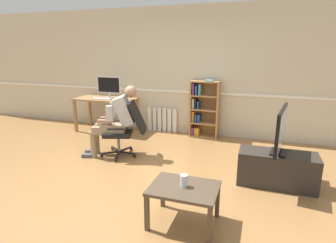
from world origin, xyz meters
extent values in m
plane|color=olive|center=(0.00, 0.00, 0.00)|extent=(18.00, 18.00, 0.00)
cube|color=beige|center=(0.00, 2.65, 1.35)|extent=(12.00, 0.10, 2.70)
cube|color=white|center=(0.00, 2.58, 0.92)|extent=(12.00, 0.03, 0.05)
cube|color=#9E7547|center=(-2.41, 1.86, 0.36)|extent=(0.06, 0.06, 0.72)
cube|color=#9E7547|center=(-1.14, 1.86, 0.36)|extent=(0.06, 0.06, 0.72)
cube|color=#9E7547|center=(-1.14, 2.44, 0.36)|extent=(0.06, 0.06, 0.72)
cube|color=#9E7547|center=(-2.41, 2.44, 0.36)|extent=(0.06, 0.06, 0.72)
cube|color=#9E7547|center=(-1.77, 2.15, 0.74)|extent=(1.35, 0.65, 0.04)
cube|color=silver|center=(-1.72, 2.21, 0.76)|extent=(0.18, 0.14, 0.01)
cube|color=silver|center=(-1.72, 2.23, 0.82)|extent=(0.04, 0.02, 0.10)
cube|color=silver|center=(-1.72, 2.23, 1.05)|extent=(0.57, 0.02, 0.36)
cube|color=black|center=(-1.72, 2.22, 1.05)|extent=(0.53, 0.00, 0.32)
cube|color=silver|center=(-1.78, 2.01, 0.77)|extent=(0.42, 0.12, 0.02)
cube|color=white|center=(-1.44, 2.03, 0.77)|extent=(0.06, 0.10, 0.03)
cube|color=#AD7F4C|center=(0.14, 2.42, 0.60)|extent=(0.03, 0.28, 1.19)
cube|color=#AD7F4C|center=(0.70, 2.42, 0.60)|extent=(0.03, 0.28, 1.19)
cube|color=#AD7F4C|center=(0.42, 2.56, 0.60)|extent=(0.56, 0.02, 1.19)
cube|color=#AD7F4C|center=(0.42, 2.42, 0.01)|extent=(0.53, 0.28, 0.03)
cube|color=#AD7F4C|center=(0.42, 2.42, 0.31)|extent=(0.53, 0.28, 0.03)
cube|color=#AD7F4C|center=(0.42, 2.42, 0.60)|extent=(0.53, 0.28, 0.03)
cube|color=#AD7F4C|center=(0.42, 2.42, 0.89)|extent=(0.53, 0.28, 0.03)
cube|color=#AD7F4C|center=(0.42, 2.42, 1.18)|extent=(0.53, 0.28, 0.03)
cube|color=#89428E|center=(0.19, 2.43, 0.11)|extent=(0.05, 0.19, 0.15)
cube|color=orange|center=(0.19, 2.43, 0.43)|extent=(0.05, 0.19, 0.22)
cube|color=beige|center=(0.19, 2.42, 0.71)|extent=(0.04, 0.19, 0.21)
cube|color=#89428E|center=(0.19, 2.40, 1.02)|extent=(0.03, 0.19, 0.24)
cube|color=orange|center=(0.26, 2.42, 0.11)|extent=(0.05, 0.19, 0.16)
cube|color=#2D519E|center=(0.26, 2.41, 0.40)|extent=(0.03, 0.19, 0.16)
cube|color=black|center=(0.24, 2.43, 0.71)|extent=(0.03, 0.19, 0.19)
cube|color=#2D519E|center=(0.25, 2.42, 1.00)|extent=(0.04, 0.19, 0.20)
cube|color=gold|center=(0.31, 2.41, 0.11)|extent=(0.04, 0.19, 0.16)
cube|color=#2D519E|center=(0.31, 2.44, 0.40)|extent=(0.05, 0.19, 0.16)
cube|color=#2D519E|center=(0.29, 2.43, 0.69)|extent=(0.03, 0.19, 0.15)
cube|color=#6699A3|center=(0.32, 2.42, 1.01)|extent=(0.04, 0.19, 0.23)
cube|color=#6699A3|center=(0.51, 2.41, 1.20)|extent=(0.16, 0.22, 0.02)
cube|color=white|center=(-0.86, 2.54, 0.27)|extent=(0.09, 0.08, 0.54)
cube|color=white|center=(-0.74, 2.54, 0.27)|extent=(0.09, 0.08, 0.54)
cube|color=white|center=(-0.62, 2.54, 0.27)|extent=(0.09, 0.08, 0.54)
cube|color=white|center=(-0.50, 2.54, 0.27)|extent=(0.09, 0.08, 0.54)
cube|color=white|center=(-0.38, 2.54, 0.27)|extent=(0.09, 0.08, 0.54)
cube|color=white|center=(-0.26, 2.54, 0.27)|extent=(0.09, 0.08, 0.54)
cube|color=black|center=(-0.72, 0.73, 0.07)|extent=(0.13, 0.30, 0.02)
cylinder|color=black|center=(-0.68, 0.59, 0.03)|extent=(0.04, 0.06, 0.06)
cube|color=black|center=(-0.62, 0.88, 0.07)|extent=(0.30, 0.04, 0.02)
cylinder|color=black|center=(-0.47, 0.88, 0.03)|extent=(0.06, 0.02, 0.06)
cube|color=black|center=(-0.72, 1.02, 0.07)|extent=(0.13, 0.30, 0.02)
cylinder|color=black|center=(-0.68, 1.16, 0.03)|extent=(0.04, 0.06, 0.06)
cube|color=black|center=(-0.89, 0.96, 0.07)|extent=(0.26, 0.20, 0.02)
cylinder|color=black|center=(-1.01, 1.05, 0.03)|extent=(0.06, 0.05, 0.06)
cube|color=black|center=(-0.89, 0.79, 0.07)|extent=(0.26, 0.21, 0.02)
cylinder|color=black|center=(-1.01, 0.70, 0.03)|extent=(0.06, 0.05, 0.06)
cylinder|color=gray|center=(-0.77, 0.87, 0.23)|extent=(0.05, 0.05, 0.30)
cube|color=black|center=(-0.77, 0.87, 0.41)|extent=(0.58, 0.58, 0.07)
cube|color=black|center=(-0.44, 0.98, 0.70)|extent=(0.40, 0.50, 0.54)
cube|color=black|center=(-0.83, 1.13, 0.56)|extent=(0.28, 0.13, 0.03)
cube|color=black|center=(-0.67, 0.63, 0.56)|extent=(0.28, 0.13, 0.03)
cube|color=#937F60|center=(-0.77, 0.87, 0.52)|extent=(0.35, 0.40, 0.14)
cube|color=#B2B2AD|center=(-0.65, 0.91, 0.81)|extent=(0.44, 0.43, 0.52)
sphere|color=#A87A5B|center=(-0.54, 0.95, 1.13)|extent=(0.20, 0.20, 0.20)
cube|color=black|center=(-1.04, 0.79, 0.62)|extent=(0.15, 0.08, 0.02)
cube|color=#937F60|center=(-1.00, 0.90, 0.49)|extent=(0.44, 0.25, 0.13)
cylinder|color=#937F60|center=(-1.20, 0.84, 0.23)|extent=(0.10, 0.10, 0.46)
cube|color=#4C4C51|center=(-1.29, 0.81, 0.03)|extent=(0.24, 0.15, 0.06)
cube|color=#937F60|center=(-0.94, 0.71, 0.49)|extent=(0.44, 0.25, 0.13)
cylinder|color=#937F60|center=(-1.14, 0.65, 0.23)|extent=(0.10, 0.10, 0.46)
cube|color=#4C4C51|center=(-1.23, 0.62, 0.03)|extent=(0.24, 0.15, 0.06)
cube|color=#B2B2AD|center=(-0.92, 1.00, 0.79)|extent=(0.12, 0.11, 0.26)
cube|color=#A87A5B|center=(-0.99, 0.90, 0.64)|extent=(0.25, 0.14, 0.07)
cube|color=#B2B2AD|center=(-0.82, 0.69, 0.79)|extent=(0.12, 0.11, 0.26)
cube|color=#A87A5B|center=(-0.93, 0.72, 0.64)|extent=(0.25, 0.14, 0.07)
cube|color=#2D2823|center=(1.80, 0.59, 0.23)|extent=(1.02, 0.42, 0.47)
cube|color=black|center=(1.80, 0.59, 0.48)|extent=(0.25, 0.35, 0.02)
cylinder|color=black|center=(1.80, 0.59, 0.51)|extent=(0.04, 0.04, 0.05)
cube|color=black|center=(1.80, 0.59, 0.81)|extent=(0.18, 0.91, 0.55)
cube|color=#B7D1F9|center=(1.83, 0.59, 0.81)|extent=(0.14, 0.85, 0.50)
cube|color=#4C3D2D|center=(0.52, -0.88, 0.20)|extent=(0.04, 0.04, 0.40)
cube|color=#4C3D2D|center=(1.16, -0.88, 0.20)|extent=(0.04, 0.04, 0.40)
cube|color=#4C3D2D|center=(1.16, -0.41, 0.20)|extent=(0.04, 0.04, 0.40)
cube|color=#4C3D2D|center=(0.52, -0.41, 0.20)|extent=(0.04, 0.04, 0.40)
cube|color=#4C3D2D|center=(0.84, -0.65, 0.41)|extent=(0.70, 0.53, 0.03)
cylinder|color=silver|center=(0.83, -0.64, 0.49)|extent=(0.08, 0.08, 0.13)
camera|label=1|loc=(1.51, -3.14, 1.80)|focal=29.29mm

